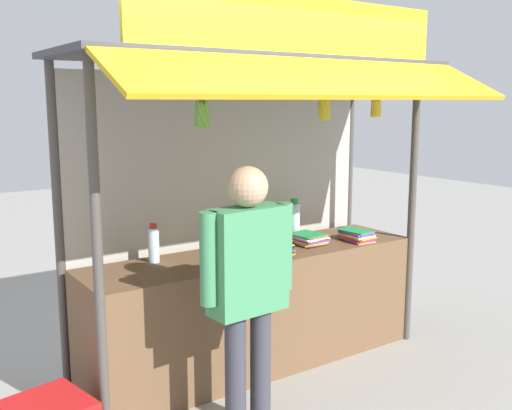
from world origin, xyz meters
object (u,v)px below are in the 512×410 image
Objects in this scene: magazine_stack_far_right at (275,249)px; vendor_person at (248,278)px; water_bottle_right at (240,238)px; banana_bunch_leftmost at (376,107)px; water_bottle_mid_left at (154,244)px; banana_bunch_rightmost at (324,109)px; water_bottle_back_left at (252,233)px; water_bottle_front_right at (294,220)px; banana_bunch_inner_left at (202,114)px; water_bottle_left at (254,228)px; magazine_stack_rear_center at (356,235)px; magazine_stack_back_right at (309,239)px.

vendor_person reaches higher than magazine_stack_far_right.
banana_bunch_leftmost is (0.86, -0.46, 0.93)m from water_bottle_right.
water_bottle_right reaches higher than magazine_stack_far_right.
water_bottle_mid_left is 0.92× the size of banana_bunch_rightmost.
water_bottle_back_left is at bearing 111.31° from banana_bunch_rightmost.
water_bottle_mid_left is 0.85× the size of water_bottle_front_right.
banana_bunch_rightmost is (0.93, -0.00, 0.02)m from banana_bunch_inner_left.
water_bottle_left is at bearing 37.82° from water_bottle_right.
banana_bunch_leftmost reaches higher than magazine_stack_rear_center.
water_bottle_right is 0.92× the size of water_bottle_left.
water_bottle_left is at bearing 152.39° from magazine_stack_rear_center.
water_bottle_mid_left is at bearing 95.56° from banana_bunch_inner_left.
banana_bunch_rightmost reaches higher than water_bottle_back_left.
water_bottle_right is at bearing 39.43° from banana_bunch_inner_left.
water_bottle_right is 1.09m from banana_bunch_rightmost.
banana_bunch_inner_left is (-1.53, -0.27, 0.97)m from magazine_stack_rear_center.
magazine_stack_far_right is 0.89× the size of banana_bunch_leftmost.
magazine_stack_far_right is 0.77m from magazine_stack_rear_center.
water_bottle_left is 1.13m from banana_bunch_rightmost.
banana_bunch_inner_left is at bearing -141.06° from water_bottle_left.
magazine_stack_back_right is 1.56m from banana_bunch_inner_left.
water_bottle_front_right is at bearing 28.01° from banana_bunch_inner_left.
magazine_stack_back_right is 0.17× the size of vendor_person.
vendor_person is at bearing -156.52° from magazine_stack_rear_center.
magazine_stack_far_right is 0.16× the size of vendor_person.
banana_bunch_leftmost is at bearing -112.84° from magazine_stack_rear_center.
vendor_person is at bearing -144.55° from magazine_stack_back_right.
magazine_stack_rear_center is at bearing -27.61° from water_bottle_left.
water_bottle_back_left is 0.14m from water_bottle_left.
water_bottle_mid_left is 0.63m from water_bottle_right.
water_bottle_right is 0.32m from water_bottle_left.
water_bottle_left is at bearing 100.65° from banana_bunch_rightmost.
magazine_stack_rear_center is (0.81, -0.27, -0.07)m from water_bottle_back_left.
water_bottle_back_left is at bearing 37.06° from banana_bunch_inner_left.
banana_bunch_inner_left is (-0.76, -0.31, 0.98)m from magazine_stack_far_right.
vendor_person is at bearing -77.51° from banana_bunch_inner_left.
magazine_stack_far_right is 0.78× the size of banana_bunch_inner_left.
banana_bunch_inner_left is at bearing -160.53° from magazine_stack_back_right.
banana_bunch_leftmost is (1.47, -0.60, 0.92)m from water_bottle_mid_left.
banana_bunch_rightmost is at bearing -50.83° from water_bottle_right.
banana_bunch_rightmost is at bearing -68.69° from water_bottle_back_left.
vendor_person is (-1.10, -0.98, -0.05)m from water_bottle_front_right.
banana_bunch_rightmost reaches higher than vendor_person.
water_bottle_left is at bearing 132.75° from banana_bunch_leftmost.
water_bottle_left reaches higher than water_bottle_right.
banana_bunch_leftmost reaches higher than water_bottle_back_left.
water_bottle_left is (0.86, 0.05, -0.00)m from water_bottle_mid_left.
water_bottle_mid_left is at bearing 166.99° from water_bottle_right.
magazine_stack_far_right is (0.82, -0.28, -0.09)m from water_bottle_mid_left.
magazine_stack_far_right is 1.28m from banana_bunch_inner_left.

